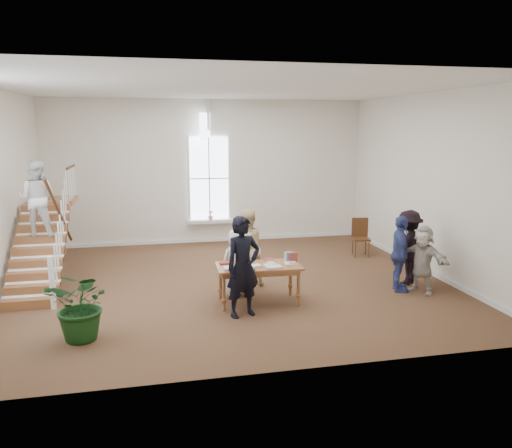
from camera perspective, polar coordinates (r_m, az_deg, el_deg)
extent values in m
plane|color=#4C2B1D|center=(11.97, -2.64, -6.71)|extent=(10.00, 10.00, 0.00)
plane|color=silver|center=(15.92, -5.41, 5.94)|extent=(10.00, 0.00, 10.00)
plane|color=silver|center=(7.14, 3.19, -0.21)|extent=(10.00, 0.00, 10.00)
plane|color=silver|center=(13.25, 19.18, 4.38)|extent=(0.00, 9.00, 9.00)
plane|color=white|center=(11.44, -2.85, 15.31)|extent=(10.00, 10.00, 0.00)
cube|color=white|center=(15.96, -5.23, 0.34)|extent=(1.45, 0.28, 0.10)
plane|color=white|center=(15.88, -5.37, 5.21)|extent=(2.60, 0.00, 2.60)
plane|color=white|center=(15.80, -5.48, 10.99)|extent=(0.60, 0.60, 0.85)
cube|color=white|center=(16.23, -5.26, -1.79)|extent=(10.00, 0.04, 0.12)
imported|color=pink|center=(15.89, -5.23, 1.02)|extent=(0.17, 0.17, 0.30)
cube|color=brown|center=(11.31, -24.44, -8.25)|extent=(1.10, 0.30, 0.20)
cube|color=brown|center=(11.53, -24.21, -6.83)|extent=(1.10, 0.30, 0.20)
cube|color=brown|center=(11.76, -23.99, -5.46)|extent=(1.10, 0.30, 0.20)
cube|color=brown|center=(11.99, -23.78, -4.14)|extent=(1.10, 0.30, 0.20)
cube|color=brown|center=(12.23, -23.58, -2.88)|extent=(1.10, 0.30, 0.20)
cube|color=brown|center=(12.47, -23.38, -1.66)|extent=(1.10, 0.30, 0.20)
cube|color=brown|center=(12.72, -23.20, -0.49)|extent=(1.10, 0.30, 0.20)
cube|color=brown|center=(12.98, -23.02, 0.63)|extent=(1.10, 0.30, 0.20)
cube|color=brown|center=(13.24, -22.85, 1.71)|extent=(1.10, 0.30, 0.20)
cube|color=brown|center=(14.11, -22.20, 2.44)|extent=(1.10, 1.20, 0.12)
cube|color=white|center=(10.94, -22.27, -6.24)|extent=(0.10, 0.10, 1.10)
cylinder|color=#3E2611|center=(11.97, -21.55, 1.15)|extent=(0.07, 2.74, 1.86)
imported|color=silver|center=(12.31, -23.72, 2.71)|extent=(0.94, 0.79, 1.72)
cube|color=brown|center=(10.41, 0.29, -4.86)|extent=(1.77, 0.93, 0.05)
cube|color=brown|center=(10.43, 0.29, -5.26)|extent=(1.65, 0.81, 0.10)
cylinder|color=brown|center=(10.11, -3.71, -7.83)|extent=(0.07, 0.07, 0.77)
cylinder|color=brown|center=(10.38, 4.85, -7.34)|extent=(0.07, 0.07, 0.77)
cylinder|color=brown|center=(10.75, -4.11, -6.69)|extent=(0.07, 0.07, 0.77)
cylinder|color=brown|center=(11.00, 3.95, -6.26)|extent=(0.07, 0.07, 0.77)
cube|color=silver|center=(10.31, 1.42, -4.78)|extent=(0.19, 0.25, 0.03)
cube|color=beige|center=(10.25, 2.39, -4.87)|extent=(0.22, 0.29, 0.04)
cube|color=tan|center=(10.50, 4.17, -4.46)|extent=(0.17, 0.23, 0.06)
cube|color=silver|center=(10.49, 3.98, -4.52)|extent=(0.26, 0.29, 0.04)
cube|color=#4C5972|center=(10.06, -0.91, -5.14)|extent=(0.23, 0.23, 0.05)
cube|color=maroon|center=(10.75, 1.54, -4.13)|extent=(0.18, 0.26, 0.03)
cube|color=white|center=(10.41, -1.04, -4.57)|extent=(0.22, 0.22, 0.05)
cube|color=#BFB299|center=(10.43, 1.76, -4.56)|extent=(0.18, 0.25, 0.05)
cube|color=silver|center=(10.30, -0.02, -4.80)|extent=(0.24, 0.24, 0.03)
cube|color=beige|center=(10.17, 1.61, -4.98)|extent=(0.18, 0.27, 0.05)
cube|color=tan|center=(10.02, -2.78, -5.21)|extent=(0.21, 0.25, 0.05)
cube|color=silver|center=(10.08, -3.17, -5.10)|extent=(0.20, 0.25, 0.05)
cube|color=#4C5972|center=(10.09, -2.48, -5.08)|extent=(0.16, 0.26, 0.06)
cube|color=maroon|center=(10.53, -3.68, -4.46)|extent=(0.18, 0.20, 0.04)
imported|color=black|center=(9.66, -1.49, -4.91)|extent=(0.84, 0.68, 1.98)
imported|color=silver|center=(10.93, -2.18, -4.38)|extent=(0.80, 0.60, 1.48)
imported|color=beige|center=(11.41, -1.14, -2.82)|extent=(1.09, 1.00, 1.82)
imported|color=navy|center=(11.61, 16.14, -3.29)|extent=(0.74, 1.09, 1.72)
imported|color=black|center=(12.19, 16.97, -2.57)|extent=(1.30, 1.19, 1.76)
imported|color=beige|center=(11.68, 18.48, -3.85)|extent=(1.07, 1.45, 1.52)
imported|color=black|center=(9.18, -19.18, -8.72)|extent=(1.45, 1.38, 1.27)
cube|color=#3E2611|center=(14.56, 11.91, -1.68)|extent=(0.55, 0.55, 0.06)
cube|color=#3E2611|center=(14.70, 11.78, -0.35)|extent=(0.47, 0.14, 0.56)
cylinder|color=#3E2611|center=(14.40, 11.30, -2.85)|extent=(0.04, 0.04, 0.49)
cylinder|color=#3E2611|center=(14.48, 12.77, -2.83)|extent=(0.04, 0.04, 0.49)
cylinder|color=#3E2611|center=(14.76, 10.99, -2.50)|extent=(0.04, 0.04, 0.49)
cylinder|color=#3E2611|center=(14.84, 12.43, -2.48)|extent=(0.04, 0.04, 0.49)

